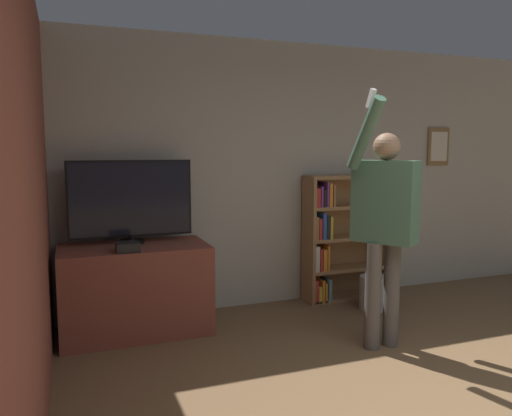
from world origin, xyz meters
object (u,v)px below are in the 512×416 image
(bookshelf, at_px, (338,238))
(person, at_px, (385,218))
(waste_bin, at_px, (374,293))
(television, at_px, (131,201))
(game_console, at_px, (128,247))

(bookshelf, relative_size, person, 0.65)
(person, xyz_separation_m, waste_bin, (0.51, 0.86, -0.90))
(television, xyz_separation_m, waste_bin, (2.35, -0.33, -0.99))
(bookshelf, bearing_deg, game_console, -168.42)
(game_console, distance_m, waste_bin, 2.51)
(television, height_order, person, person)
(game_console, xyz_separation_m, waste_bin, (2.42, 0.02, -0.65))
(waste_bin, bearing_deg, bookshelf, 112.56)
(television, xyz_separation_m, person, (1.84, -1.18, -0.09))
(television, distance_m, bookshelf, 2.22)
(television, distance_m, waste_bin, 2.57)
(bookshelf, distance_m, waste_bin, 0.69)
(waste_bin, bearing_deg, person, -120.71)
(person, bearing_deg, television, -155.58)
(game_console, distance_m, person, 2.10)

